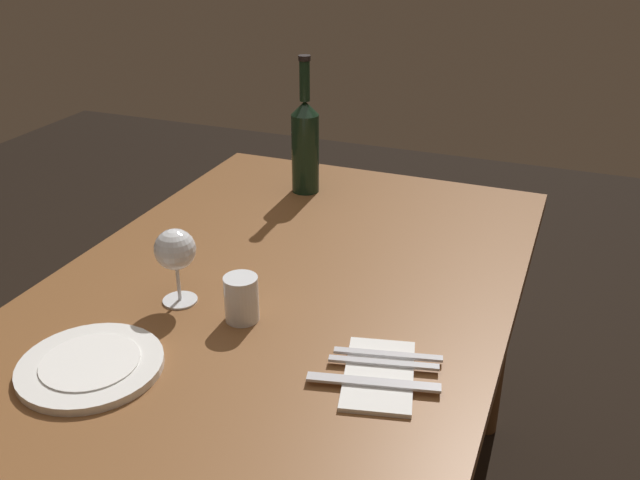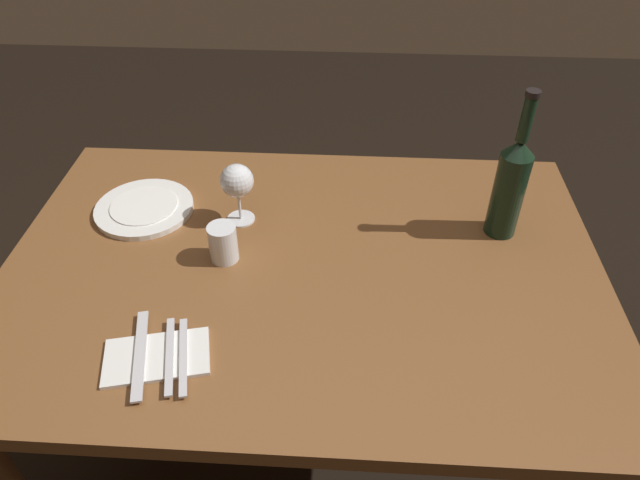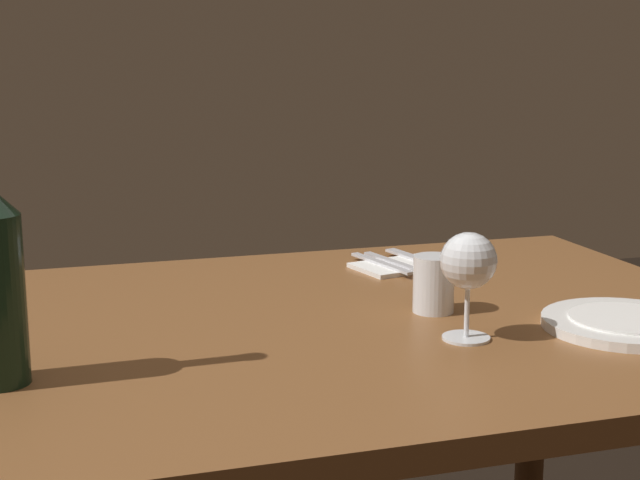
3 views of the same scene
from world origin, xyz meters
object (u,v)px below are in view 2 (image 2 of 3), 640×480
water_tumbler (223,245)px  table_knife (140,354)px  wine_bottle (510,184)px  folded_napkin (157,357)px  wine_glass_left (237,182)px  fork_inner (170,355)px  dinner_plate (144,208)px  fork_outer (183,356)px

water_tumbler → table_knife: 0.30m
wine_bottle → folded_napkin: (0.69, 0.41, -0.13)m
wine_glass_left → fork_inner: wine_glass_left is taller
wine_glass_left → folded_napkin: 0.44m
water_tumbler → dinner_plate: 0.28m
folded_napkin → table_knife: 0.03m
wine_bottle → fork_inner: 0.79m
fork_inner → table_knife: bearing=0.0°
dinner_plate → fork_outer: (-0.20, 0.44, 0.00)m
wine_glass_left → fork_outer: wine_glass_left is taller
fork_inner → wine_glass_left: bearing=-98.2°
water_tumbler → dinner_plate: bearing=-35.2°
water_tumbler → table_knife: size_ratio=0.41×
dinner_plate → fork_inner: (-0.18, 0.44, 0.00)m
wine_bottle → water_tumbler: (0.62, 0.13, -0.09)m
fork_outer → table_knife: size_ratio=0.85×
dinner_plate → table_knife: (-0.12, 0.44, 0.00)m
wine_glass_left → table_knife: (0.12, 0.42, -0.10)m
fork_inner → fork_outer: bearing=180.0°
wine_glass_left → water_tumbler: wine_glass_left is taller
folded_napkin → fork_inner: fork_inner is taller
wine_glass_left → folded_napkin: size_ratio=0.71×
folded_napkin → table_knife: size_ratio=1.01×
dinner_plate → fork_inner: dinner_plate is taller
wine_glass_left → dinner_plate: (0.24, -0.02, -0.10)m
folded_napkin → table_knife: (0.03, 0.00, 0.01)m
table_knife → water_tumbler: bearing=-110.2°
wine_bottle → water_tumbler: bearing=12.1°
dinner_plate → fork_outer: size_ratio=1.32×
fork_outer → wine_glass_left: bearing=-94.9°
dinner_plate → fork_outer: 0.49m
water_tumbler → dinner_plate: water_tumbler is taller
wine_glass_left → water_tumbler: size_ratio=1.73×
wine_bottle → dinner_plate: size_ratio=1.49×
wine_glass_left → dinner_plate: size_ratio=0.64×
wine_bottle → fork_outer: (0.64, 0.41, -0.12)m
water_tumbler → fork_outer: bearing=85.2°
table_knife → fork_inner: bearing=180.0°
wine_bottle → fork_outer: wine_bottle is taller
wine_glass_left → dinner_plate: wine_glass_left is taller
fork_inner → table_knife: size_ratio=0.85×
wine_bottle → dinner_plate: (0.84, -0.03, -0.12)m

